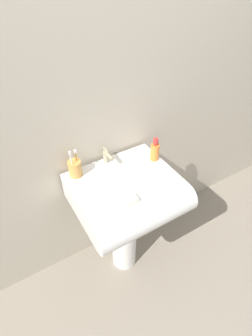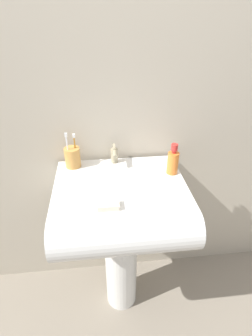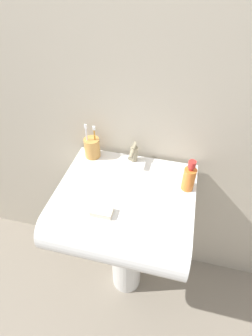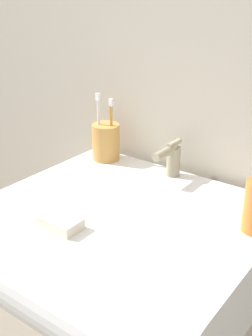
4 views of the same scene
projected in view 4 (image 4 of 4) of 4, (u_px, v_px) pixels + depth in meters
name	position (u px, v px, depth m)	size (l,w,h in m)	color
wall_back	(199.00, 54.00, 1.04)	(5.00, 0.05, 2.40)	#B7AD99
sink_basin	(116.00, 250.00, 0.95)	(0.61, 0.55, 0.18)	white
faucet	(171.00, 158.00, 1.08)	(0.04, 0.12, 0.09)	tan
toothbrush_cup	(106.00, 141.00, 1.19)	(0.08, 0.08, 0.19)	#D19347
bar_soap	(60.00, 222.00, 0.87)	(0.09, 0.05, 0.02)	silver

